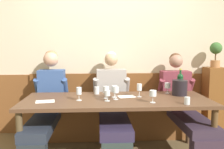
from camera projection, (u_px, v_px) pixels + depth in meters
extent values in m
cube|color=beige|center=(112.00, 44.00, 3.72)|extent=(6.80, 0.08, 2.80)
cube|color=brown|center=(112.00, 103.00, 3.79)|extent=(6.80, 0.03, 0.93)
cube|color=brown|center=(113.00, 122.00, 3.59)|extent=(2.54, 0.42, 0.44)
cube|color=brown|center=(113.00, 106.00, 3.56)|extent=(2.48, 0.39, 0.05)
cube|color=brown|center=(112.00, 88.00, 3.72)|extent=(2.54, 0.04, 0.45)
cube|color=brown|center=(117.00, 100.00, 2.87)|extent=(2.24, 0.86, 0.04)
cylinder|color=brown|center=(20.00, 143.00, 2.50)|extent=(0.07, 0.07, 0.70)
cylinder|color=brown|center=(214.00, 139.00, 2.62)|extent=(0.07, 0.07, 0.70)
cylinder|color=brown|center=(37.00, 122.00, 3.21)|extent=(0.07, 0.07, 0.70)
cylinder|color=brown|center=(189.00, 119.00, 3.33)|extent=(0.07, 0.07, 0.70)
cube|color=#252C3A|center=(43.00, 122.00, 2.92)|extent=(0.31, 1.11, 0.11)
cube|color=#345089|center=(52.00, 88.00, 3.48)|extent=(0.37, 0.22, 0.53)
sphere|color=tan|center=(51.00, 59.00, 3.41)|extent=(0.21, 0.21, 0.21)
sphere|color=#A2744E|center=(51.00, 57.00, 3.43)|extent=(0.20, 0.20, 0.20)
cylinder|color=#345089|center=(37.00, 87.00, 3.42)|extent=(0.08, 0.20, 0.27)
cylinder|color=#345089|center=(65.00, 87.00, 3.44)|extent=(0.08, 0.20, 0.27)
cube|color=#2C2440|center=(114.00, 121.00, 2.97)|extent=(0.36, 1.11, 0.11)
cube|color=#9F9995|center=(111.00, 87.00, 3.52)|extent=(0.43, 0.22, 0.53)
sphere|color=tan|center=(111.00, 59.00, 3.46)|extent=(0.20, 0.20, 0.20)
sphere|color=beige|center=(111.00, 58.00, 3.49)|extent=(0.18, 0.18, 0.18)
cylinder|color=#9F9995|center=(96.00, 86.00, 3.46)|extent=(0.08, 0.20, 0.27)
cylinder|color=#9F9995|center=(127.00, 86.00, 3.49)|extent=(0.08, 0.20, 0.27)
cube|color=#322636|center=(189.00, 119.00, 3.03)|extent=(0.36, 1.11, 0.11)
cube|color=brown|center=(175.00, 88.00, 3.58)|extent=(0.43, 0.22, 0.50)
sphere|color=#A1735F|center=(176.00, 61.00, 3.52)|extent=(0.20, 0.20, 0.20)
sphere|color=brown|center=(175.00, 59.00, 3.54)|extent=(0.19, 0.19, 0.19)
cylinder|color=brown|center=(161.00, 87.00, 3.52)|extent=(0.08, 0.20, 0.27)
cylinder|color=brown|center=(191.00, 87.00, 3.55)|extent=(0.08, 0.20, 0.27)
cylinder|color=black|center=(180.00, 88.00, 3.05)|extent=(0.19, 0.19, 0.20)
cylinder|color=#164221|center=(180.00, 85.00, 3.21)|extent=(0.08, 0.08, 0.21)
sphere|color=#164221|center=(180.00, 77.00, 3.19)|extent=(0.08, 0.08, 0.08)
cylinder|color=#164221|center=(180.00, 73.00, 3.19)|extent=(0.03, 0.03, 0.08)
cylinder|color=gold|center=(181.00, 69.00, 3.18)|extent=(0.03, 0.03, 0.02)
cylinder|color=silver|center=(167.00, 93.00, 3.18)|extent=(0.06, 0.06, 0.00)
cylinder|color=silver|center=(167.00, 90.00, 3.18)|extent=(0.01, 0.01, 0.07)
cylinder|color=silver|center=(168.00, 85.00, 3.17)|extent=(0.08, 0.08, 0.07)
cylinder|color=#F2E388|center=(167.00, 87.00, 3.17)|extent=(0.07, 0.07, 0.03)
cylinder|color=silver|center=(114.00, 97.00, 2.93)|extent=(0.07, 0.07, 0.00)
cylinder|color=silver|center=(114.00, 94.00, 2.93)|extent=(0.01, 0.01, 0.06)
cylinder|color=silver|center=(114.00, 89.00, 2.92)|extent=(0.07, 0.07, 0.08)
cylinder|color=#F5E18F|center=(114.00, 91.00, 2.92)|extent=(0.06, 0.06, 0.03)
cylinder|color=silver|center=(153.00, 102.00, 2.66)|extent=(0.06, 0.06, 0.00)
cylinder|color=silver|center=(153.00, 99.00, 2.65)|extent=(0.01, 0.01, 0.07)
cylinder|color=silver|center=(153.00, 93.00, 2.65)|extent=(0.08, 0.08, 0.07)
cylinder|color=silver|center=(116.00, 99.00, 2.82)|extent=(0.06, 0.06, 0.00)
cylinder|color=silver|center=(116.00, 96.00, 2.81)|extent=(0.01, 0.01, 0.08)
cylinder|color=silver|center=(116.00, 90.00, 2.80)|extent=(0.07, 0.07, 0.07)
cylinder|color=silver|center=(79.00, 100.00, 2.77)|extent=(0.07, 0.07, 0.00)
cylinder|color=silver|center=(79.00, 97.00, 2.76)|extent=(0.01, 0.01, 0.07)
cylinder|color=silver|center=(79.00, 91.00, 2.75)|extent=(0.06, 0.06, 0.08)
cylinder|color=beige|center=(79.00, 93.00, 2.76)|extent=(0.05, 0.05, 0.02)
cylinder|color=silver|center=(139.00, 97.00, 2.96)|extent=(0.06, 0.06, 0.00)
cylinder|color=silver|center=(139.00, 93.00, 2.96)|extent=(0.01, 0.01, 0.08)
cylinder|color=silver|center=(139.00, 87.00, 2.95)|extent=(0.06, 0.06, 0.08)
cylinder|color=#EBD382|center=(139.00, 89.00, 2.95)|extent=(0.05, 0.05, 0.03)
cylinder|color=silver|center=(106.00, 98.00, 2.88)|extent=(0.06, 0.06, 0.00)
cylinder|color=silver|center=(106.00, 95.00, 2.87)|extent=(0.01, 0.01, 0.07)
cylinder|color=silver|center=(106.00, 90.00, 2.86)|extent=(0.08, 0.08, 0.08)
cylinder|color=silver|center=(107.00, 101.00, 2.74)|extent=(0.06, 0.06, 0.00)
cylinder|color=silver|center=(107.00, 98.00, 2.74)|extent=(0.01, 0.01, 0.06)
cylinder|color=silver|center=(107.00, 93.00, 2.73)|extent=(0.07, 0.07, 0.06)
cylinder|color=#E5E486|center=(107.00, 95.00, 2.73)|extent=(0.06, 0.06, 0.02)
cylinder|color=silver|center=(97.00, 90.00, 3.12)|extent=(0.07, 0.07, 0.10)
cylinder|color=silver|center=(187.00, 101.00, 2.58)|extent=(0.06, 0.06, 0.08)
cube|color=white|center=(45.00, 101.00, 2.71)|extent=(0.23, 0.19, 0.00)
cube|color=white|center=(127.00, 96.00, 2.98)|extent=(0.24, 0.19, 0.00)
cube|color=brown|center=(213.00, 101.00, 3.69)|extent=(0.28, 0.28, 1.04)
cylinder|color=#AA7142|center=(215.00, 64.00, 3.62)|extent=(0.14, 0.14, 0.11)
cylinder|color=brown|center=(215.00, 57.00, 3.61)|extent=(0.02, 0.02, 0.11)
sphere|color=#38642E|center=(216.00, 48.00, 3.59)|extent=(0.18, 0.18, 0.18)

